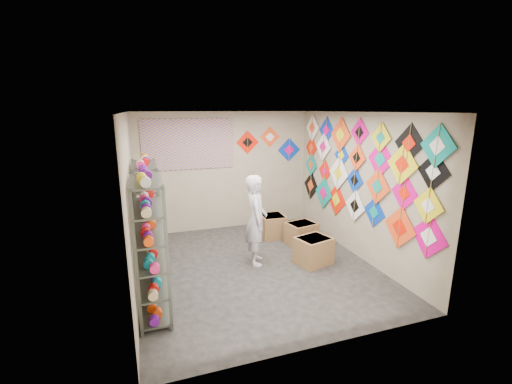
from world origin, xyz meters
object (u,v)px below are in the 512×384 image
object	(u,v)px
shelf_rack_back	(148,219)
carton_a	(313,251)
shelf_rack_front	(151,247)
carton_c	(272,226)
carton_b	(301,234)
shopkeeper	(256,220)

from	to	relation	value
shelf_rack_back	carton_a	distance (m)	2.97
shelf_rack_front	carton_c	xyz separation A→B (m)	(2.60, 2.15, -0.70)
carton_a	carton_b	world-z (taller)	carton_a
shelf_rack_front	carton_b	world-z (taller)	shelf_rack_front
shopkeeper	carton_a	bearing A→B (deg)	-95.84
shelf_rack_back	carton_c	bearing A→B (deg)	18.10
shelf_rack_back	carton_c	distance (m)	2.83
shelf_rack_front	shopkeeper	distance (m)	2.10
carton_a	shelf_rack_front	bearing A→B (deg)	177.92
shelf_rack_back	shopkeeper	distance (m)	1.86
shelf_rack_front	shelf_rack_back	world-z (taller)	same
shelf_rack_front	shelf_rack_back	size ratio (longest dim) A/B	1.00
shelf_rack_back	shopkeeper	bearing A→B (deg)	-8.78
shopkeeper	carton_c	xyz separation A→B (m)	(0.77, 1.13, -0.57)
carton_a	shelf_rack_back	bearing A→B (deg)	151.89
shelf_rack_back	carton_c	size ratio (longest dim) A/B	3.38
shopkeeper	carton_a	distance (m)	1.19
shelf_rack_back	shopkeeper	size ratio (longest dim) A/B	1.16
shelf_rack_back	carton_b	xyz separation A→B (m)	(3.00, 0.23, -0.72)
shelf_rack_front	carton_c	world-z (taller)	shelf_rack_front
carton_c	shelf_rack_back	bearing A→B (deg)	-158.89
carton_b	carton_a	bearing A→B (deg)	-114.66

